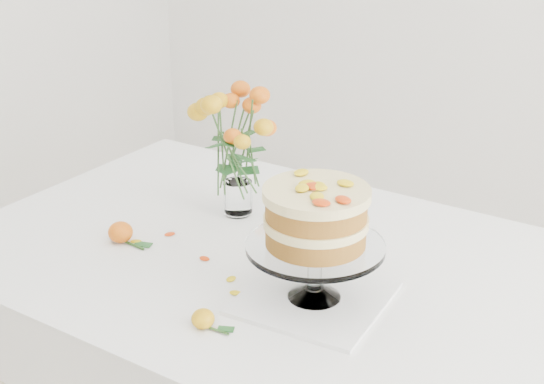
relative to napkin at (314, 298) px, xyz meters
The scene contains 11 objects.
table 0.22m from the napkin, 144.78° to the left, with size 1.43×0.93×0.76m.
napkin is the anchor object (origin of this frame).
cake_stand 0.16m from the napkin, 90.00° to the right, with size 0.27×0.27×0.24m.
rose_vase 0.48m from the napkin, 145.52° to the left, with size 0.29×0.29×0.35m.
loose_rose_near 0.23m from the napkin, 122.41° to the right, with size 0.08×0.04×0.04m.
loose_rose_far 0.49m from the napkin, behind, with size 0.10×0.06×0.05m.
stray_petal_a 0.28m from the napkin, behind, with size 0.03×0.02×0.00m, color yellow.
stray_petal_b 0.18m from the napkin, behind, with size 0.03×0.02×0.00m, color yellow.
stray_petal_c 0.16m from the napkin, 155.25° to the right, with size 0.03×0.02×0.00m, color yellow.
stray_petal_d 0.43m from the napkin, behind, with size 0.03×0.02×0.00m, color yellow.
stray_petal_e 0.46m from the napkin, behind, with size 0.03×0.02×0.00m, color yellow.
Camera 1 is at (0.79, -1.23, 1.54)m, focal length 50.00 mm.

